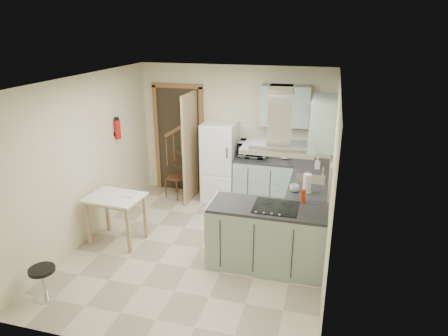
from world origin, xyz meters
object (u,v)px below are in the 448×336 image
(fridge, at_px, (220,162))
(extractor_hood, at_px, (279,148))
(stool, at_px, (44,283))
(microwave, at_px, (253,149))
(bentwood_chair, at_px, (176,177))
(peninsula, at_px, (267,236))
(drop_leaf_table, at_px, (117,219))

(fridge, distance_m, extractor_hood, 2.57)
(stool, height_order, microwave, microwave)
(extractor_hood, height_order, bentwood_chair, extractor_hood)
(bentwood_chair, height_order, stool, bentwood_chair)
(fridge, relative_size, extractor_hood, 1.67)
(fridge, relative_size, peninsula, 0.97)
(fridge, bearing_deg, bentwood_chair, -173.09)
(drop_leaf_table, bearing_deg, extractor_hood, 2.51)
(extractor_hood, bearing_deg, bentwood_chair, 139.20)
(peninsula, distance_m, microwave, 2.20)
(peninsula, xyz_separation_m, extractor_hood, (0.10, 0.00, 1.27))
(drop_leaf_table, height_order, stool, drop_leaf_table)
(bentwood_chair, relative_size, stool, 1.92)
(bentwood_chair, bearing_deg, fridge, 27.07)
(extractor_hood, relative_size, microwave, 1.74)
(extractor_hood, xyz_separation_m, stool, (-2.61, -1.40, -1.51))
(extractor_hood, bearing_deg, microwave, 109.33)
(peninsula, relative_size, extractor_hood, 1.72)
(fridge, relative_size, drop_leaf_table, 1.85)
(bentwood_chair, bearing_deg, extractor_hood, -20.64)
(bentwood_chair, bearing_deg, stool, -77.37)
(peninsula, distance_m, stool, 2.88)
(fridge, distance_m, peninsula, 2.35)
(fridge, xyz_separation_m, drop_leaf_table, (-1.09, -1.93, -0.37))
(peninsula, distance_m, bentwood_chair, 2.80)
(extractor_hood, height_order, drop_leaf_table, extractor_hood)
(extractor_hood, bearing_deg, fridge, 123.79)
(bentwood_chair, bearing_deg, microwave, 25.99)
(extractor_hood, xyz_separation_m, drop_leaf_table, (-2.41, 0.05, -1.34))
(drop_leaf_table, distance_m, microwave, 2.69)
(drop_leaf_table, height_order, microwave, microwave)
(fridge, xyz_separation_m, microwave, (0.61, 0.05, 0.29))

